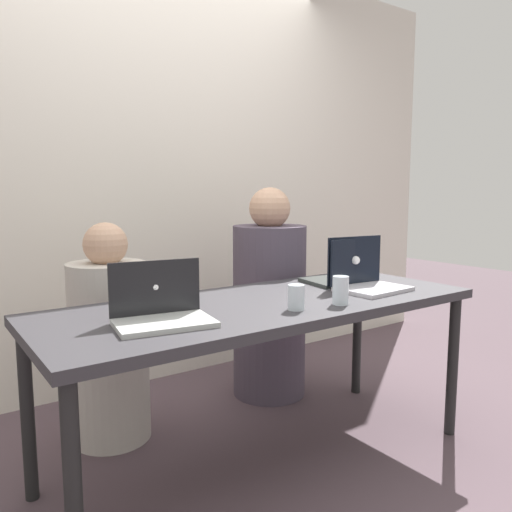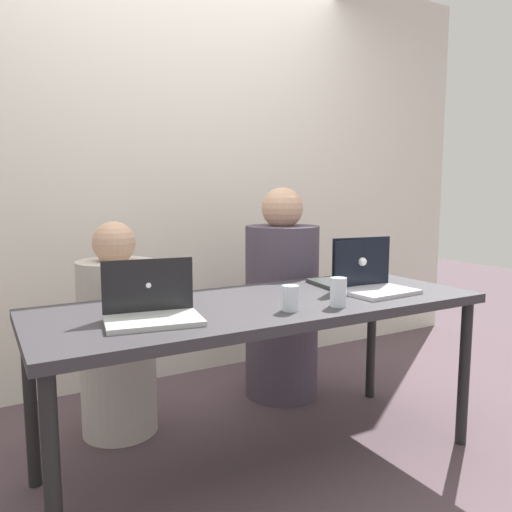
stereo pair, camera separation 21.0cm
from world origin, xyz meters
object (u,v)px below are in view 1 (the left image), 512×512
at_px(laptop_back_right, 343,273).
at_px(water_glass_right, 341,292).
at_px(person_on_right, 269,304).
at_px(water_glass_center, 296,299).
at_px(person_on_left, 109,345).
at_px(laptop_front_left, 161,310).
at_px(laptop_front_right, 366,279).

relative_size(laptop_back_right, water_glass_right, 2.91).
bearing_deg(person_on_right, water_glass_center, 60.58).
distance_m(person_on_left, person_on_right, 0.93).
xyz_separation_m(person_on_right, laptop_front_left, (-0.97, -0.68, 0.23)).
relative_size(laptop_front_left, water_glass_right, 3.10).
xyz_separation_m(laptop_front_left, laptop_back_right, (1.04, 0.16, 0.01)).
height_order(laptop_front_left, laptop_front_right, laptop_front_right).
height_order(person_on_left, water_glass_right, person_on_left).
xyz_separation_m(laptop_front_right, laptop_back_right, (0.01, 0.16, 0.00)).
xyz_separation_m(laptop_front_right, water_glass_center, (-0.52, -0.12, -0.01)).
height_order(laptop_front_right, laptop_back_right, laptop_back_right).
distance_m(person_on_left, water_glass_center, 0.97).
distance_m(laptop_front_right, water_glass_center, 0.53).
relative_size(person_on_left, water_glass_center, 10.54).
distance_m(laptop_front_left, laptop_front_right, 1.02).
height_order(person_on_left, person_on_right, person_on_right).
distance_m(person_on_right, laptop_front_right, 0.72).
xyz_separation_m(person_on_left, laptop_front_right, (0.98, -0.67, 0.31)).
relative_size(laptop_front_right, water_glass_center, 3.33).
bearing_deg(laptop_front_left, laptop_front_right, 9.31).
height_order(person_on_right, laptop_front_right, person_on_right).
xyz_separation_m(person_on_left, water_glass_center, (0.47, -0.79, 0.30)).
distance_m(person_on_right, water_glass_right, 0.90).
bearing_deg(laptop_back_right, water_glass_center, 35.17).
xyz_separation_m(laptop_back_right, water_glass_center, (-0.53, -0.28, -0.01)).
bearing_deg(laptop_front_left, person_on_right, 43.97).
distance_m(person_on_right, water_glass_center, 0.95).
xyz_separation_m(person_on_left, water_glass_right, (0.67, -0.82, 0.31)).
height_order(person_on_right, water_glass_right, person_on_right).
height_order(laptop_front_right, water_glass_right, laptop_front_right).
relative_size(person_on_right, water_glass_center, 12.19).
bearing_deg(laptop_front_right, person_on_right, 90.81).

